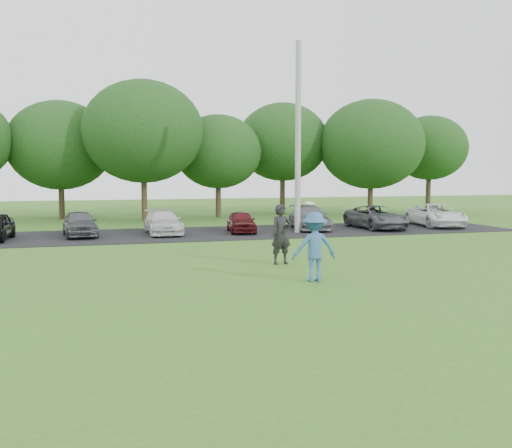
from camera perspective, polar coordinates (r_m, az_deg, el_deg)
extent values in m
plane|color=#346D1F|center=(15.45, 3.62, -5.93)|extent=(100.00, 100.00, 0.00)
cube|color=black|center=(27.90, -5.42, -0.94)|extent=(32.00, 6.50, 0.03)
cylinder|color=#AAAAA5|center=(28.07, 4.22, 8.55)|extent=(0.28, 0.28, 9.27)
imported|color=#366499|center=(15.64, 5.84, -2.29)|extent=(1.27, 0.78, 1.90)
cylinder|color=white|center=(15.47, 5.42, 2.09)|extent=(0.27, 0.27, 0.08)
imported|color=black|center=(18.50, 2.55, -1.04)|extent=(0.77, 0.57, 1.95)
cube|color=black|center=(18.36, 3.27, -0.20)|extent=(0.15, 0.12, 0.10)
imported|color=#515458|center=(27.57, -17.21, 0.06)|extent=(1.79, 3.66, 1.20)
imported|color=silver|center=(27.75, -9.28, 0.17)|extent=(1.62, 3.89, 1.12)
imported|color=#4C1015|center=(28.14, -1.49, 0.25)|extent=(1.66, 3.26, 1.06)
imported|color=slate|center=(29.77, 5.35, 0.63)|extent=(2.32, 4.35, 1.20)
imported|color=#53555B|center=(30.68, 11.91, 0.67)|extent=(2.10, 4.35, 1.19)
imported|color=white|center=(32.83, 17.57, 0.86)|extent=(2.75, 4.73, 1.24)
cylinder|color=#38281C|center=(38.76, -18.86, 2.12)|extent=(0.36, 0.36, 2.20)
ellipsoid|color=#214C19|center=(38.75, -19.01, 7.45)|extent=(6.68, 6.68, 5.68)
cylinder|color=#38281C|center=(36.04, -11.11, 2.49)|extent=(0.36, 0.36, 2.70)
ellipsoid|color=#214C19|center=(36.09, -11.22, 9.06)|extent=(7.42, 7.42, 6.31)
cylinder|color=#38281C|center=(38.19, -3.79, 2.34)|extent=(0.36, 0.36, 2.20)
ellipsoid|color=#214C19|center=(38.17, -3.82, 7.24)|extent=(5.76, 5.76, 4.90)
cylinder|color=#38281C|center=(40.87, 2.66, 2.88)|extent=(0.36, 0.36, 2.70)
ellipsoid|color=#214C19|center=(40.89, 2.68, 8.19)|extent=(6.50, 6.50, 5.53)
cylinder|color=#38281C|center=(40.46, 11.35, 2.41)|extent=(0.36, 0.36, 2.20)
ellipsoid|color=#214C19|center=(40.46, 11.44, 7.81)|extent=(7.24, 7.24, 6.15)
cylinder|color=#38281C|center=(44.43, 16.84, 2.85)|extent=(0.36, 0.36, 2.70)
ellipsoid|color=#214C19|center=(44.43, 16.95, 7.29)|extent=(5.58, 5.58, 4.74)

